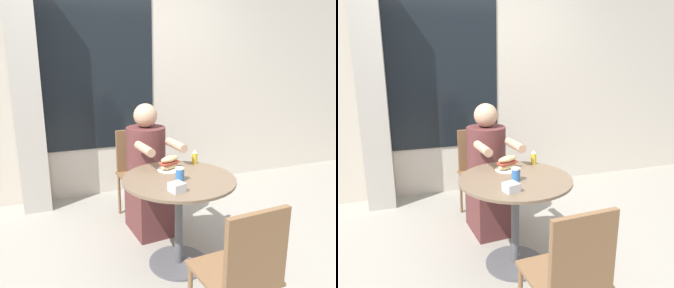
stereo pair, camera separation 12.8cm
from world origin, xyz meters
The scene contains 11 objects.
ground_plane centered at (0.00, 0.00, 0.00)m, with size 8.00×8.00×0.00m, color gray.
storefront_wall centered at (0.00, 1.65, 1.40)m, with size 8.00×0.09×2.80m.
lattice_pillar centered at (-1.01, 1.46, 1.20)m, with size 0.27×0.27×2.40m.
cafe_table centered at (0.00, 0.00, 0.53)m, with size 0.83×0.83×0.71m.
diner_chair centered at (-0.06, 0.95, 0.52)m, with size 0.41×0.41×0.87m.
seated_diner centered at (-0.05, 0.60, 0.51)m, with size 0.39×0.64×1.17m.
empty_chair_across centered at (-0.01, -0.86, 0.52)m, with size 0.40×0.40×0.87m.
sandwich_on_plate centered at (0.00, 0.19, 0.76)m, with size 0.19×0.19×0.11m.
drink_cup centered at (-0.02, -0.05, 0.76)m, with size 0.06×0.06×0.10m.
napkin_box centered at (-0.11, -0.23, 0.74)m, with size 0.11×0.11×0.06m.
condiment_bottle centered at (0.25, 0.27, 0.76)m, with size 0.04×0.04×0.12m.
Camera 1 is at (-0.88, -2.06, 1.54)m, focal length 35.00 mm.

